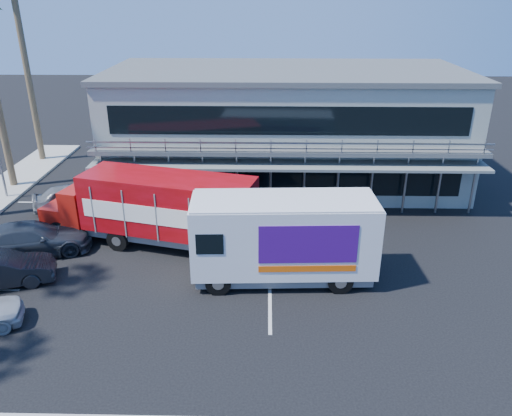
{
  "coord_description": "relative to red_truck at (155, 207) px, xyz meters",
  "views": [
    {
      "loc": [
        1.8,
        -17.14,
        11.79
      ],
      "look_at": [
        1.33,
        4.57,
        2.3
      ],
      "focal_mm": 35.0,
      "sensor_mm": 36.0,
      "label": 1
    }
  ],
  "objects": [
    {
      "name": "white_van",
      "position": [
        6.23,
        -3.19,
        0.01
      ],
      "size": [
        7.94,
        3.02,
        3.82
      ],
      "rotation": [
        0.0,
        0.0,
        0.04
      ],
      "color": "silver",
      "rests_on": "ground"
    },
    {
      "name": "red_truck",
      "position": [
        0.0,
        0.0,
        0.0
      ],
      "size": [
        11.2,
        5.21,
        3.68
      ],
      "rotation": [
        0.0,
        0.0,
        -0.26
      ],
      "color": "#A0140C",
      "rests_on": "ground"
    },
    {
      "name": "ground",
      "position": [
        3.66,
        -5.19,
        -2.02
      ],
      "size": [
        120.0,
        120.0,
        0.0
      ],
      "primitive_type": "plane",
      "color": "black",
      "rests_on": "ground"
    },
    {
      "name": "parked_car_d",
      "position": [
        -5.84,
        -1.19,
        -1.22
      ],
      "size": [
        5.96,
        3.99,
        1.6
      ],
      "primitive_type": "imported",
      "rotation": [
        0.0,
        0.0,
        1.92
      ],
      "color": "#2A3038",
      "rests_on": "ground"
    },
    {
      "name": "parked_car_e",
      "position": [
        -5.84,
        4.36,
        -1.27
      ],
      "size": [
        4.75,
        3.47,
        1.5
      ],
      "primitive_type": "imported",
      "rotation": [
        0.0,
        0.0,
        2.01
      ],
      "color": "slate",
      "rests_on": "ground"
    },
    {
      "name": "building",
      "position": [
        6.66,
        9.75,
        1.63
      ],
      "size": [
        22.4,
        12.0,
        7.3
      ],
      "color": "gray",
      "rests_on": "ground"
    }
  ]
}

